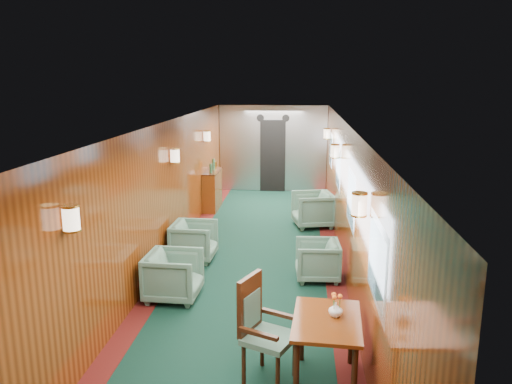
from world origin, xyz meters
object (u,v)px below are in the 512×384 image
credenza (212,189)px  armchair_right_near (317,260)px  side_chair (261,324)px  armchair_right_far (313,209)px  dining_table (327,330)px  armchair_left_near (174,276)px  armchair_left_far (194,241)px

credenza → armchair_right_near: credenza is taller
credenza → side_chair: bearing=-75.9°
credenza → armchair_right_far: size_ratio=1.49×
dining_table → side_chair: 0.68m
side_chair → armchair_right_far: size_ratio=1.37×
credenza → armchair_left_near: credenza is taller
side_chair → armchair_left_far: 3.72m
side_chair → armchair_right_near: side_chair is taller
armchair_left_near → armchair_right_near: 2.26m
side_chair → armchair_left_far: size_ratio=1.50×
armchair_left_near → armchair_left_far: size_ratio=1.02×
side_chair → armchair_right_near: size_ratio=1.64×
dining_table → armchair_left_near: size_ratio=1.34×
dining_table → armchair_left_near: (-2.08, 1.89, -0.27)m
armchair_right_far → armchair_right_near: bearing=-12.3°
armchair_left_far → armchair_left_near: bearing=-176.8°
armchair_right_near → credenza: bearing=-152.9°
dining_table → armchair_right_near: size_ratio=1.48×
side_chair → credenza: credenza is taller
armchair_left_near → armchair_left_far: armchair_left_near is taller
armchair_left_far → armchair_right_near: 2.22m
dining_table → armchair_right_near: dining_table is taller
armchair_left_near → armchair_right_far: bearing=-26.4°
armchair_left_near → armchair_right_far: 4.33m
side_chair → armchair_left_near: 2.32m
dining_table → armchair_right_near: 2.81m
armchair_left_near → armchair_left_far: (-0.04, 1.59, -0.01)m
armchair_left_near → credenza: bearing=5.8°
armchair_left_far → credenza: bearing=6.5°
dining_table → credenza: size_ratio=0.83×
side_chair → armchair_right_far: (0.66, 5.64, -0.23)m
armchair_left_far → dining_table: bearing=-147.0°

